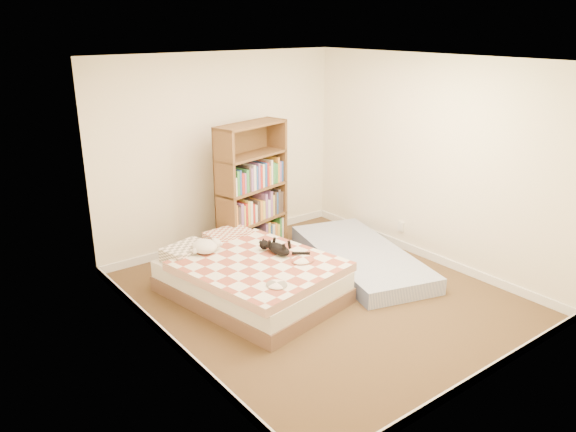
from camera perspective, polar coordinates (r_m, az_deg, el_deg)
room at (r=5.77m, az=3.45°, el=2.57°), size 3.51×4.01×2.51m
bed at (r=6.13m, az=-3.97°, el=-6.15°), size 1.62×2.07×0.50m
bookshelf at (r=7.21m, az=-3.75°, el=0.99°), size 1.08×0.57×1.68m
floor_mattress at (r=6.98m, az=7.38°, el=-4.17°), size 1.52×2.33×0.19m
black_cat at (r=6.13m, az=-1.11°, el=-3.27°), size 0.27×0.59×0.13m
white_dog at (r=6.20m, az=-8.33°, el=-3.07°), size 0.38×0.39×0.14m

